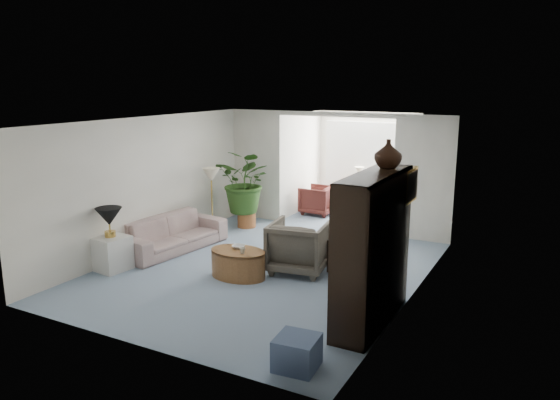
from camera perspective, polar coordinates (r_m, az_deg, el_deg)
The scene contains 26 objects.
floor at distance 9.13m, azimuth -1.80°, elevation -7.48°, with size 6.00×6.00×0.00m, color #889AB3.
sunroom_floor at distance 12.69m, azimuth 7.51°, elevation -1.82°, with size 2.60×2.60×0.00m, color #889AB3.
back_pier_left at distance 12.27m, azimuth -2.52°, elevation 3.75°, with size 1.20×0.12×2.50m, color white.
back_pier_right at distance 10.85m, azimuth 15.02°, elevation 2.17°, with size 1.20×0.12×2.50m, color white.
back_header at distance 11.29m, azimuth 5.85°, elevation 9.06°, with size 2.60×0.12×0.10m, color white.
window_pane at distance 13.42m, azimuth 9.33°, elevation 5.00°, with size 2.20×0.02×1.50m, color white.
window_blinds at distance 13.39m, azimuth 9.29°, elevation 4.99°, with size 2.20×0.02×1.50m, color white.
framed_picture at distance 7.68m, azimuth 13.83°, elevation 1.48°, with size 0.04×0.50×0.40m, color #BCB196.
sofa at distance 10.30m, azimuth -11.38°, elevation -3.51°, with size 2.19×0.85×0.64m, color #B5A899.
end_table at distance 9.50m, azimuth -17.51°, elevation -5.43°, with size 0.52×0.52×0.58m, color silver.
table_lamp at distance 9.33m, azimuth -17.76°, elevation -1.69°, with size 0.44×0.44×0.30m, color black.
floor_lamp at distance 11.07m, azimuth -7.34°, elevation 2.69°, with size 0.36×0.36×0.28m, color #F9EBC6.
coffee_table at distance 8.79m, azimuth -4.49°, elevation -6.76°, with size 0.95×0.95×0.45m, color #946136.
coffee_bowl at distance 8.81m, azimuth -4.44°, elevation -4.99°, with size 0.21×0.21×0.05m, color silver.
coffee_cup at distance 8.55m, azimuth -4.03°, elevation -5.41°, with size 0.10×0.10×0.09m, color beige.
wingback_chair at distance 8.96m, azimuth 2.05°, elevation -4.96°, with size 0.92×0.95×0.86m, color #625B4D.
side_table_dark at distance 9.00m, azimuth 6.91°, elevation -5.99°, with size 0.46×0.37×0.55m, color black.
entertainment_cabinet at distance 7.06m, azimuth 9.83°, elevation -5.20°, with size 0.48×1.79×1.99m, color black.
cabinet_urn at distance 7.27m, azimuth 11.44°, elevation 4.85°, with size 0.37×0.37×0.38m, color #331B11.
ottoman at distance 6.17m, azimuth 1.82°, elevation -15.92°, with size 0.46×0.46×0.37m, color slate.
plant_pot at distance 11.74m, azimuth -3.57°, elevation -2.11°, with size 0.40×0.40×0.32m, color #9C582D.
house_plant at distance 11.55m, azimuth -3.63°, elevation 1.97°, with size 1.24×1.08×1.38m, color #2C531C.
sunroom_chair_blue at distance 12.31m, azimuth 10.44°, elevation -0.63°, with size 0.77×0.79×0.72m, color slate.
sunroom_chair_maroon at distance 12.84m, azimuth 4.06°, elevation -0.00°, with size 0.73×0.75×0.68m, color #5A221F.
sunroom_table at distance 13.26m, azimuth 8.35°, elevation 0.08°, with size 0.48×0.37×0.58m, color #946136.
shelf_clutter at distance 7.19m, azimuth 9.89°, elevation -4.09°, with size 0.30×0.81×1.06m.
Camera 1 is at (4.31, -7.41, 3.13)m, focal length 34.34 mm.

